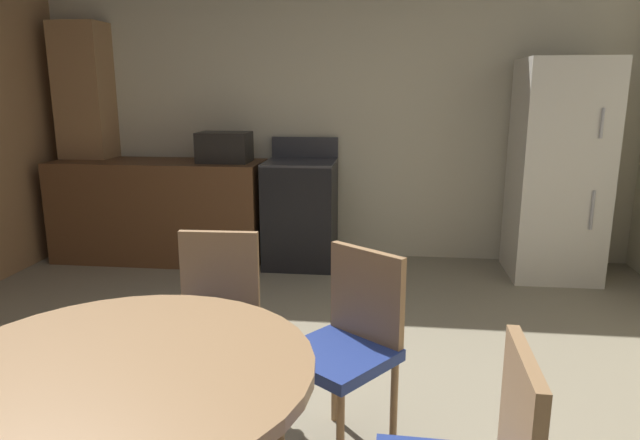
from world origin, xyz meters
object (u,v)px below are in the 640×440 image
refrigerator (558,171)px  chair_northeast (348,339)px  oven_range (301,212)px  chair_north (215,314)px  microwave (225,147)px  dining_table (126,415)px

refrigerator → chair_northeast: (-1.51, -2.53, -0.38)m
oven_range → chair_north: oven_range is taller
refrigerator → microwave: refrigerator is taller
oven_range → dining_table: size_ratio=0.99×
refrigerator → dining_table: (-2.11, -3.32, -0.28)m
microwave → refrigerator: bearing=-1.0°
refrigerator → chair_north: 3.19m
dining_table → chair_northeast: chair_northeast is taller
chair_north → chair_northeast: bearing=70.3°
oven_range → chair_northeast: oven_range is taller
refrigerator → chair_northeast: refrigerator is taller
refrigerator → dining_table: size_ratio=1.58×
oven_range → chair_north: size_ratio=1.26×
oven_range → chair_north: 2.38m
chair_north → chair_northeast: same height
microwave → dining_table: bearing=-78.8°
oven_range → microwave: size_ratio=2.50×
microwave → chair_northeast: size_ratio=0.51×
refrigerator → dining_table: bearing=-122.4°
oven_range → chair_northeast: (0.60, -2.58, 0.03)m
oven_range → refrigerator: size_ratio=0.62×
oven_range → dining_table: (0.00, -3.37, 0.13)m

